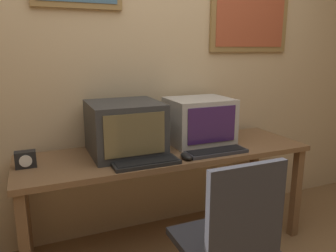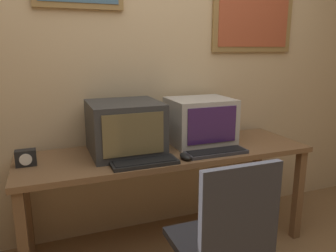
{
  "view_description": "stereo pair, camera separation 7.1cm",
  "coord_description": "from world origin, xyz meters",
  "px_view_note": "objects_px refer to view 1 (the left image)",
  "views": [
    {
      "loc": [
        -0.84,
        -0.97,
        1.4
      ],
      "look_at": [
        0.0,
        1.0,
        0.89
      ],
      "focal_mm": 35.0,
      "sensor_mm": 36.0,
      "label": 1
    },
    {
      "loc": [
        -0.77,
        -1.0,
        1.4
      ],
      "look_at": [
        0.0,
        1.0,
        0.89
      ],
      "focal_mm": 35.0,
      "sensor_mm": 36.0,
      "label": 2
    }
  ],
  "objects_px": {
    "keyboard_side": "(216,152)",
    "desk_clock": "(26,159)",
    "mouse_near_keyboard": "(186,156)",
    "monitor_left": "(125,128)",
    "monitor_right": "(199,121)",
    "keyboard_main": "(146,162)"
  },
  "relations": [
    {
      "from": "monitor_left",
      "to": "monitor_right",
      "type": "height_order",
      "value": "monitor_left"
    },
    {
      "from": "keyboard_main",
      "to": "desk_clock",
      "type": "relative_size",
      "value": 3.48
    },
    {
      "from": "keyboard_main",
      "to": "keyboard_side",
      "type": "xyz_separation_m",
      "value": [
        0.5,
        0.01,
        0.0
      ]
    },
    {
      "from": "keyboard_side",
      "to": "desk_clock",
      "type": "height_order",
      "value": "desk_clock"
    },
    {
      "from": "desk_clock",
      "to": "monitor_left",
      "type": "bearing_deg",
      "value": 3.74
    },
    {
      "from": "monitor_left",
      "to": "keyboard_main",
      "type": "xyz_separation_m",
      "value": [
        0.05,
        -0.27,
        -0.16
      ]
    },
    {
      "from": "keyboard_side",
      "to": "mouse_near_keyboard",
      "type": "bearing_deg",
      "value": -174.17
    },
    {
      "from": "keyboard_side",
      "to": "keyboard_main",
      "type": "bearing_deg",
      "value": -178.41
    },
    {
      "from": "monitor_left",
      "to": "keyboard_side",
      "type": "relative_size",
      "value": 1.09
    },
    {
      "from": "monitor_right",
      "to": "keyboard_side",
      "type": "xyz_separation_m",
      "value": [
        -0.02,
        -0.29,
        -0.15
      ]
    },
    {
      "from": "monitor_left",
      "to": "monitor_right",
      "type": "xyz_separation_m",
      "value": [
        0.57,
        0.04,
        -0.01
      ]
    },
    {
      "from": "keyboard_side",
      "to": "mouse_near_keyboard",
      "type": "distance_m",
      "value": 0.24
    },
    {
      "from": "monitor_left",
      "to": "monitor_right",
      "type": "distance_m",
      "value": 0.57
    },
    {
      "from": "keyboard_side",
      "to": "desk_clock",
      "type": "bearing_deg",
      "value": 169.71
    },
    {
      "from": "keyboard_side",
      "to": "monitor_right",
      "type": "bearing_deg",
      "value": 85.93
    },
    {
      "from": "monitor_right",
      "to": "desk_clock",
      "type": "relative_size",
      "value": 3.83
    },
    {
      "from": "monitor_left",
      "to": "mouse_near_keyboard",
      "type": "distance_m",
      "value": 0.45
    },
    {
      "from": "monitor_left",
      "to": "desk_clock",
      "type": "distance_m",
      "value": 0.63
    },
    {
      "from": "monitor_left",
      "to": "desk_clock",
      "type": "height_order",
      "value": "monitor_left"
    },
    {
      "from": "keyboard_main",
      "to": "desk_clock",
      "type": "xyz_separation_m",
      "value": [
        -0.66,
        0.23,
        0.04
      ]
    },
    {
      "from": "mouse_near_keyboard",
      "to": "desk_clock",
      "type": "distance_m",
      "value": 0.96
    },
    {
      "from": "keyboard_side",
      "to": "desk_clock",
      "type": "xyz_separation_m",
      "value": [
        -1.16,
        0.21,
        0.04
      ]
    }
  ]
}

